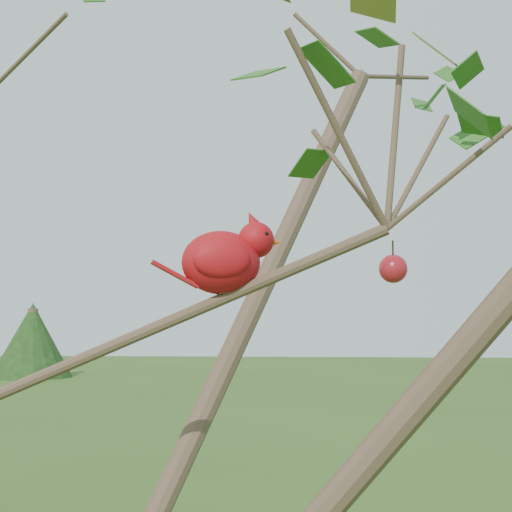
{
  "coord_description": "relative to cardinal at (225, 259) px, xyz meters",
  "views": [
    {
      "loc": [
        0.45,
        -1.02,
        2.08
      ],
      "look_at": [
        0.37,
        0.08,
        2.17
      ],
      "focal_mm": 55.0,
      "sensor_mm": 36.0,
      "label": 1
    }
  ],
  "objects": [
    {
      "name": "distant_trees",
      "position": [
        0.62,
        24.62,
        -0.81
      ],
      "size": [
        35.87,
        16.53,
        2.94
      ],
      "color": "#422F24",
      "rests_on": "ground"
    },
    {
      "name": "cardinal",
      "position": [
        0.0,
        0.0,
        0.0
      ],
      "size": [
        0.18,
        0.11,
        0.13
      ],
      "rotation": [
        0.0,
        0.0,
        0.27
      ],
      "color": "#AA0E11",
      "rests_on": "ground"
    }
  ]
}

